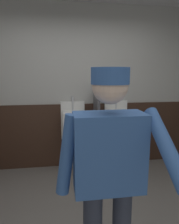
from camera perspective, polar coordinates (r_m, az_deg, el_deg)
The scene contains 6 objects.
wall_back at distance 3.45m, azimuth -4.55°, elevation 6.62°, with size 4.69×0.12×2.71m, color #B2B2AD.
wainscot_band_back at distance 3.53m, azimuth -4.26°, elevation -6.57°, with size 4.09×0.03×1.10m, color #382319.
urinal_left at distance 3.33m, azimuth -4.61°, elevation -3.62°, with size 0.40×0.34×1.24m.
urinal_middle at distance 3.45m, azimuth 7.92°, elevation -3.14°, with size 0.40×0.34×1.24m.
privacy_divider_panel at distance 3.26m, azimuth 2.01°, elevation -0.76°, with size 0.04×0.40×0.90m, color #4C4C51.
person at distance 1.44m, azimuth 5.49°, elevation -14.87°, with size 0.70×0.60×1.65m.
Camera 1 is at (-0.23, -1.64, 1.62)m, focal length 32.15 mm.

